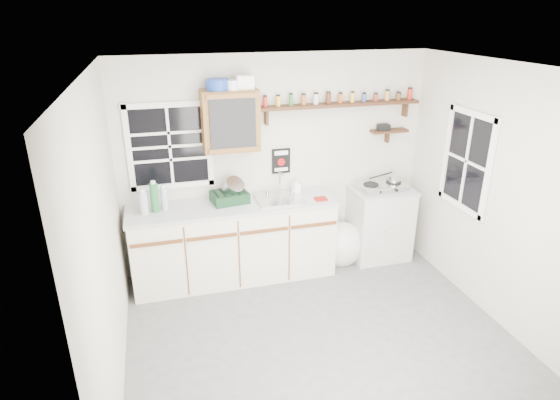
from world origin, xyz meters
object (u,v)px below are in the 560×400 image
(dish_rack, at_px, (231,194))
(hotplate, at_px, (382,186))
(upper_cabinet, at_px, (230,120))
(main_cabinet, at_px, (234,241))
(spice_shelf, at_px, (341,103))
(right_cabinet, at_px, (379,223))

(dish_rack, bearing_deg, hotplate, -10.46)
(upper_cabinet, bearing_deg, hotplate, -4.43)
(main_cabinet, relative_size, dish_rack, 5.38)
(hotplate, bearing_deg, main_cabinet, 175.56)
(dish_rack, bearing_deg, spice_shelf, -2.31)
(spice_shelf, xyz_separation_m, hotplate, (0.50, -0.21, -0.98))
(upper_cabinet, height_order, dish_rack, upper_cabinet)
(main_cabinet, relative_size, upper_cabinet, 3.55)
(right_cabinet, distance_m, spice_shelf, 1.58)
(right_cabinet, distance_m, dish_rack, 1.92)
(spice_shelf, bearing_deg, right_cabinet, -19.87)
(main_cabinet, height_order, right_cabinet, main_cabinet)
(upper_cabinet, bearing_deg, right_cabinet, -3.76)
(upper_cabinet, distance_m, hotplate, 1.99)
(right_cabinet, height_order, spice_shelf, spice_shelf)
(right_cabinet, xyz_separation_m, hotplate, (-0.01, -0.02, 0.49))
(spice_shelf, bearing_deg, dish_rack, -173.97)
(right_cabinet, relative_size, upper_cabinet, 1.40)
(main_cabinet, height_order, hotplate, hotplate)
(right_cabinet, relative_size, spice_shelf, 0.48)
(right_cabinet, xyz_separation_m, spice_shelf, (-0.52, 0.19, 1.48))
(upper_cabinet, xyz_separation_m, spice_shelf, (1.28, 0.07, 0.11))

